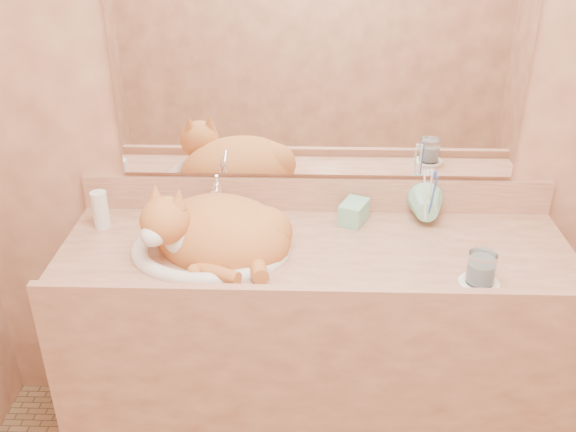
{
  "coord_description": "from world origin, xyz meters",
  "views": [
    {
      "loc": [
        -0.04,
        -0.99,
        1.87
      ],
      "look_at": [
        -0.09,
        0.7,
        0.97
      ],
      "focal_mm": 40.0,
      "sensor_mm": 36.0,
      "label": 1
    }
  ],
  "objects_px": {
    "cat": "(214,230)",
    "toothbrush_cup": "(427,214)",
    "water_glass": "(481,268)",
    "soap_dispenser": "(348,207)",
    "sink_basin": "(210,229)",
    "vanity_counter": "(313,355)"
  },
  "relations": [
    {
      "from": "soap_dispenser",
      "to": "water_glass",
      "type": "height_order",
      "value": "soap_dispenser"
    },
    {
      "from": "sink_basin",
      "to": "soap_dispenser",
      "type": "height_order",
      "value": "soap_dispenser"
    },
    {
      "from": "sink_basin",
      "to": "toothbrush_cup",
      "type": "distance_m",
      "value": 0.7
    },
    {
      "from": "vanity_counter",
      "to": "cat",
      "type": "height_order",
      "value": "cat"
    },
    {
      "from": "sink_basin",
      "to": "vanity_counter",
      "type": "bearing_deg",
      "value": 8.17
    },
    {
      "from": "cat",
      "to": "water_glass",
      "type": "height_order",
      "value": "cat"
    },
    {
      "from": "toothbrush_cup",
      "to": "vanity_counter",
      "type": "bearing_deg",
      "value": -159.27
    },
    {
      "from": "soap_dispenser",
      "to": "toothbrush_cup",
      "type": "distance_m",
      "value": 0.26
    },
    {
      "from": "cat",
      "to": "toothbrush_cup",
      "type": "relative_size",
      "value": 3.63
    },
    {
      "from": "soap_dispenser",
      "to": "vanity_counter",
      "type": "bearing_deg",
      "value": -104.37
    },
    {
      "from": "sink_basin",
      "to": "cat",
      "type": "relative_size",
      "value": 1.1
    },
    {
      "from": "sink_basin",
      "to": "soap_dispenser",
      "type": "relative_size",
      "value": 2.92
    },
    {
      "from": "toothbrush_cup",
      "to": "water_glass",
      "type": "height_order",
      "value": "toothbrush_cup"
    },
    {
      "from": "cat",
      "to": "toothbrush_cup",
      "type": "xyz_separation_m",
      "value": [
        0.67,
        0.16,
        -0.02
      ]
    },
    {
      "from": "water_glass",
      "to": "cat",
      "type": "bearing_deg",
      "value": 167.88
    },
    {
      "from": "vanity_counter",
      "to": "sink_basin",
      "type": "xyz_separation_m",
      "value": [
        -0.32,
        -0.02,
        0.5
      ]
    },
    {
      "from": "vanity_counter",
      "to": "sink_basin",
      "type": "bearing_deg",
      "value": -176.48
    },
    {
      "from": "sink_basin",
      "to": "soap_dispenser",
      "type": "xyz_separation_m",
      "value": [
        0.43,
        0.15,
        0.01
      ]
    },
    {
      "from": "toothbrush_cup",
      "to": "water_glass",
      "type": "relative_size",
      "value": 1.3
    },
    {
      "from": "cat",
      "to": "soap_dispenser",
      "type": "height_order",
      "value": "cat"
    },
    {
      "from": "vanity_counter",
      "to": "toothbrush_cup",
      "type": "distance_m",
      "value": 0.62
    },
    {
      "from": "cat",
      "to": "toothbrush_cup",
      "type": "bearing_deg",
      "value": 31.69
    }
  ]
}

